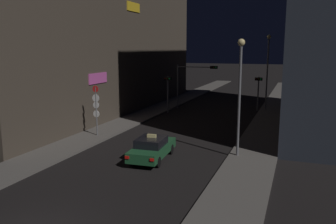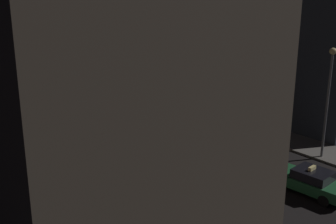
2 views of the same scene
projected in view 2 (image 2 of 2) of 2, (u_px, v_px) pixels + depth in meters
name	position (u px, v px, depth m)	size (l,w,h in m)	color
sidewalk_left	(42.00, 124.00, 36.11)	(2.96, 65.36, 0.14)	#5B5651
sidewalk_right	(161.00, 98.00, 43.63)	(2.96, 65.36, 0.14)	#5B5651
taxi	(310.00, 181.00, 24.73)	(2.10, 4.56, 1.62)	#1E512D
traffic_light_overhead	(91.00, 79.00, 35.73)	(4.69, 0.42, 5.02)	slate
traffic_light_left_kerb	(91.00, 102.00, 32.53)	(0.80, 0.42, 3.92)	slate
traffic_light_right_kerb	(150.00, 75.00, 41.39)	(0.80, 0.42, 3.76)	slate
sign_pole_left	(183.00, 162.00, 23.11)	(0.60, 0.10, 3.88)	slate
street_lamp_near_block	(329.00, 89.00, 28.20)	(0.44, 0.44, 7.25)	slate
street_lamp_far_block	(155.00, 46.00, 41.36)	(0.45, 0.45, 8.13)	slate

